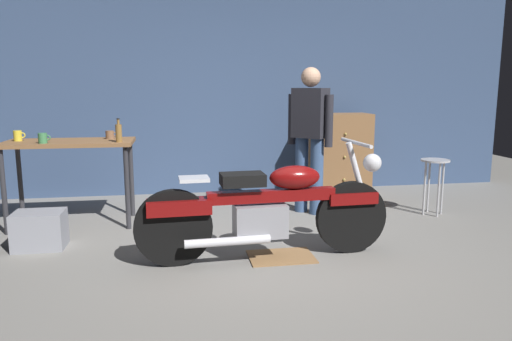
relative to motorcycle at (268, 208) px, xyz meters
The scene contains 13 objects.
ground_plane 0.45m from the motorcycle, 48.01° to the right, with size 12.00×12.00×0.00m, color gray.
back_wall 2.98m from the motorcycle, 89.52° to the left, with size 8.00×0.12×3.10m, color #384C70.
workbench 2.32m from the motorcycle, 143.68° to the left, with size 1.30×0.64×0.90m.
motorcycle is the anchor object (origin of this frame).
person_standing 1.69m from the motorcycle, 61.95° to the left, with size 0.43×0.43×1.67m.
shop_stool 2.42m from the motorcycle, 27.26° to the left, with size 0.32×0.32×0.64m.
wooden_dresser 2.68m from the motorcycle, 58.13° to the left, with size 0.80×0.47×1.10m.
drip_tray 0.46m from the motorcycle, ahead, with size 0.56×0.40×0.01m, color olive.
storage_bin 2.11m from the motorcycle, 163.06° to the left, with size 0.44×0.32×0.34m, color gray.
mug_brown_stoneware 2.14m from the motorcycle, 134.20° to the left, with size 0.12×0.09×0.09m.
mug_yellow_tall 2.80m from the motorcycle, 148.94° to the left, with size 0.12×0.08×0.11m.
mug_green_speckled 2.41m from the motorcycle, 150.51° to the left, with size 0.12×0.08×0.10m.
bottle 1.83m from the motorcycle, 138.97° to the left, with size 0.06×0.06×0.24m.
Camera 1 is at (-0.78, -3.85, 1.46)m, focal length 33.82 mm.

